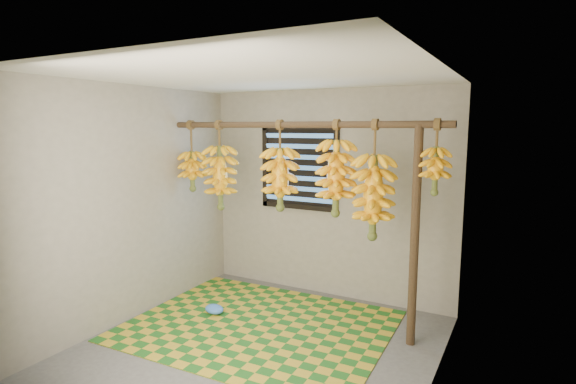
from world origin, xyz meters
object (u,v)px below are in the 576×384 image
Objects in this scene: woven_mat at (259,325)px; banana_bunch_b at (220,177)px; plastic_bag at (214,309)px; banana_bunch_c at (280,179)px; banana_bunch_e at (373,197)px; support_post at (415,238)px; banana_bunch_a at (192,171)px; banana_bunch_f at (435,170)px; banana_bunch_d at (336,178)px.

banana_bunch_b is at bearing 153.68° from woven_mat.
woven_mat is at bearing -1.72° from plastic_bag.
banana_bunch_c is 0.99m from banana_bunch_e.
support_post is 8.74× the size of plastic_bag.
woven_mat is at bearing -17.58° from banana_bunch_a.
banana_bunch_b is 0.75m from banana_bunch_c.
banana_bunch_a is 2.14m from banana_bunch_e.
banana_bunch_f is at bearing -0.00° from banana_bunch_b.
banana_bunch_b is (-0.70, 0.35, 1.42)m from woven_mat.
banana_bunch_c is (0.05, 0.35, 1.45)m from woven_mat.
woven_mat is 3.87× the size of banana_bunch_f.
banana_bunch_a is (-2.52, 0.00, 0.48)m from support_post.
banana_bunch_b and banana_bunch_d have the same top height.
banana_bunch_c is 0.83× the size of banana_bunch_e.
banana_bunch_d is at bearing -180.00° from banana_bunch_e.
support_post is at bearing 9.37° from plastic_bag.
banana_bunch_d is at bearing 27.51° from woven_mat.
banana_bunch_c is at bearing 27.84° from plastic_bag.
banana_bunch_c reaches higher than woven_mat.
banana_bunch_f is (2.67, -0.00, 0.13)m from banana_bunch_a.
plastic_bag is at bearing -171.27° from banana_bunch_f.
plastic_bag is 0.24× the size of banana_bunch_b.
banana_bunch_d is (-0.76, -0.00, 0.50)m from support_post.
banana_bunch_e is at bearing 0.00° from banana_bunch_d.
woven_mat is 10.96× the size of plastic_bag.
banana_bunch_a is (-0.52, 0.33, 1.43)m from plastic_bag.
woven_mat is 2.75× the size of banana_bunch_c.
banana_bunch_e is (0.37, 0.00, -0.16)m from banana_bunch_d.
support_post is at bearing 0.00° from banana_bunch_b.
banana_bunch_c is (-1.37, 0.00, 0.45)m from support_post.
banana_bunch_b is at bearing 180.00° from banana_bunch_c.
banana_bunch_e is at bearing 0.00° from banana_bunch_c.
banana_bunch_e is (1.74, 0.00, -0.09)m from banana_bunch_b.
banana_bunch_d is 0.40m from banana_bunch_e.
banana_bunch_b is 1.06× the size of banana_bunch_d.
support_post is 0.80× the size of woven_mat.
banana_bunch_b is (-2.13, 0.00, 0.43)m from support_post.
banana_bunch_d is 1.41× the size of banana_bunch_f.
woven_mat is 2.58× the size of banana_bunch_b.
banana_bunch_c is at bearing 81.16° from woven_mat.
banana_bunch_a and banana_bunch_b have the same top height.
banana_bunch_e is (2.13, -0.00, -0.14)m from banana_bunch_a.
banana_bunch_f is at bearing -0.00° from banana_bunch_a.
woven_mat is 1.62m from banana_bunch_b.
banana_bunch_e is at bearing 11.58° from plastic_bag.
support_post is at bearing 0.00° from banana_bunch_c.
banana_bunch_f is (0.91, 0.00, 0.11)m from banana_bunch_d.
woven_mat is 1.73m from banana_bunch_e.
banana_bunch_a and banana_bunch_c have the same top height.
banana_bunch_a is at bearing 180.00° from support_post.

